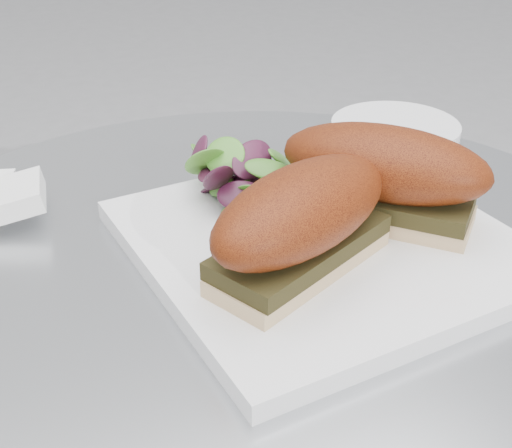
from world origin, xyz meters
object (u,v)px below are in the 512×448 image
(plate, at_px, (322,243))
(saucer, at_px, (395,128))
(sandwich_left, at_px, (301,220))
(sandwich_right, at_px, (384,173))

(plate, relative_size, saucer, 1.98)
(plate, xyz_separation_m, sandwich_left, (-0.04, -0.04, 0.05))
(sandwich_left, bearing_deg, sandwich_right, -0.79)
(plate, bearing_deg, saucer, 44.54)
(sandwich_left, xyz_separation_m, saucer, (0.23, 0.23, -0.05))
(plate, distance_m, sandwich_right, 0.08)
(sandwich_left, height_order, sandwich_right, same)
(saucer, bearing_deg, sandwich_right, -126.43)
(sandwich_right, bearing_deg, sandwich_left, -109.26)
(plate, xyz_separation_m, sandwich_right, (0.06, 0.01, 0.05))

